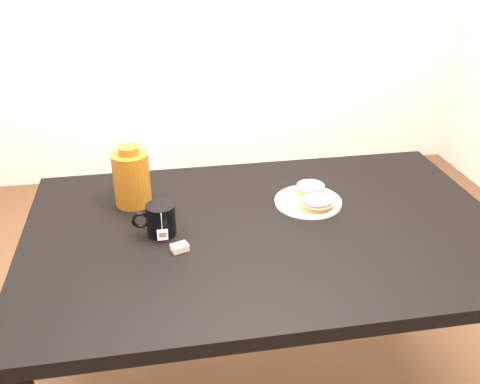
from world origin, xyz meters
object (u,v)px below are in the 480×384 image
(bagel_front, at_px, (317,203))
(mug, at_px, (160,220))
(teabag_pouch, at_px, (180,248))
(bagel_back, at_px, (310,189))
(plate, at_px, (308,201))
(bagel_package, at_px, (132,178))
(table, at_px, (266,250))

(bagel_front, distance_m, mug, 0.48)
(teabag_pouch, bearing_deg, bagel_back, 29.29)
(mug, xyz_separation_m, teabag_pouch, (0.05, -0.09, -0.04))
(bagel_back, relative_size, mug, 1.02)
(plate, relative_size, bagel_package, 1.09)
(bagel_back, bearing_deg, bagel_package, 175.33)
(teabag_pouch, distance_m, bagel_package, 0.33)
(table, relative_size, teabag_pouch, 31.11)
(plate, distance_m, bagel_front, 0.05)
(bagel_back, relative_size, bagel_package, 0.66)
(bagel_back, distance_m, teabag_pouch, 0.50)
(teabag_pouch, height_order, bagel_package, bagel_package)
(bagel_back, relative_size, bagel_front, 0.98)
(table, xyz_separation_m, bagel_front, (0.17, 0.07, 0.11))
(plate, distance_m, mug, 0.48)
(mug, bearing_deg, bagel_package, 110.26)
(bagel_back, bearing_deg, bagel_front, -95.55)
(table, distance_m, bagel_package, 0.47)
(table, bearing_deg, bagel_front, 21.64)
(mug, distance_m, bagel_package, 0.22)
(mug, xyz_separation_m, bagel_package, (-0.08, 0.20, 0.04))
(table, distance_m, bagel_back, 0.27)
(teabag_pouch, relative_size, bagel_package, 0.23)
(bagel_package, bearing_deg, bagel_back, -4.67)
(bagel_front, relative_size, teabag_pouch, 2.90)
(mug, relative_size, bagel_package, 0.65)
(bagel_package, bearing_deg, bagel_front, -14.51)
(bagel_package, bearing_deg, table, -28.91)
(table, height_order, plate, plate)
(table, xyz_separation_m, mug, (-0.31, 0.01, 0.13))
(table, bearing_deg, bagel_back, 42.46)
(bagel_front, bearing_deg, mug, -173.45)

